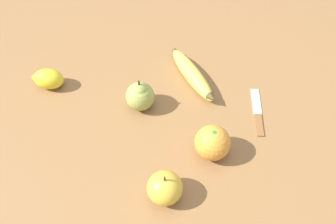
{
  "coord_description": "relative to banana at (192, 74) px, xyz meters",
  "views": [
    {
      "loc": [
        0.33,
        0.47,
        0.66
      ],
      "look_at": [
        -0.0,
        0.08,
        0.03
      ],
      "focal_mm": 35.0,
      "sensor_mm": 36.0,
      "label": 1
    }
  ],
  "objects": [
    {
      "name": "ground_plane",
      "position": [
        0.14,
        -0.01,
        -0.02
      ],
      "size": [
        3.0,
        3.0,
        0.0
      ],
      "primitive_type": "plane",
      "color": "olive"
    },
    {
      "name": "banana",
      "position": [
        0.0,
        0.0,
        0.0
      ],
      "size": [
        0.09,
        0.23,
        0.04
      ],
      "rotation": [
        0.0,
        0.0,
        1.34
      ],
      "color": "#DBCC4C",
      "rests_on": "ground_plane"
    },
    {
      "name": "orange",
      "position": [
        0.13,
        0.21,
        0.02
      ],
      "size": [
        0.08,
        0.08,
        0.08
      ],
      "color": "orange",
      "rests_on": "ground_plane"
    },
    {
      "name": "pear",
      "position": [
        0.17,
        -0.01,
        0.02
      ],
      "size": [
        0.07,
        0.07,
        0.09
      ],
      "color": "#99A84C",
      "rests_on": "ground_plane"
    },
    {
      "name": "apple",
      "position": [
        0.28,
        0.22,
        0.01
      ],
      "size": [
        0.08,
        0.08,
        0.08
      ],
      "color": "gold",
      "rests_on": "ground_plane"
    },
    {
      "name": "lemon",
      "position": [
        0.32,
        -0.23,
        0.01
      ],
      "size": [
        0.1,
        0.1,
        0.06
      ],
      "rotation": [
        0.0,
        0.0,
        5.45
      ],
      "color": "yellow",
      "rests_on": "ground_plane"
    },
    {
      "name": "paring_knife",
      "position": [
        -0.05,
        0.2,
        -0.02
      ],
      "size": [
        0.12,
        0.13,
        0.01
      ],
      "rotation": [
        0.0,
        0.0,
        2.38
      ],
      "color": "silver",
      "rests_on": "ground_plane"
    }
  ]
}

